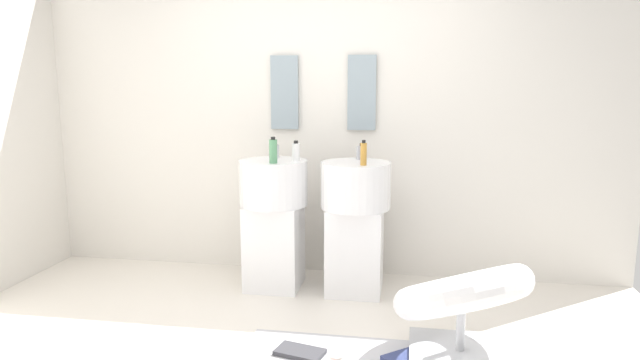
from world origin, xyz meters
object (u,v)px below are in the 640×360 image
(lounge_chair, at_px, (462,301))
(soap_bottle_amber, at_px, (364,154))
(soap_bottle_white, at_px, (296,152))
(soap_bottle_grey, at_px, (361,152))
(pedestal_sink_right, at_px, (355,221))
(pedestal_sink_left, at_px, (274,217))
(magazine_navy, at_px, (405,358))
(soap_bottle_green, at_px, (273,151))
(magazine_charcoal, at_px, (300,352))

(lounge_chair, relative_size, soap_bottle_amber, 6.29)
(soap_bottle_white, distance_m, soap_bottle_grey, 0.49)
(lounge_chair, bearing_deg, pedestal_sink_right, 126.29)
(pedestal_sink_left, relative_size, soap_bottle_amber, 6.15)
(magazine_navy, height_order, soap_bottle_grey, soap_bottle_grey)
(soap_bottle_grey, distance_m, soap_bottle_amber, 0.29)
(magazine_navy, bearing_deg, soap_bottle_green, 97.54)
(lounge_chair, bearing_deg, soap_bottle_green, 147.88)
(soap_bottle_grey, height_order, soap_bottle_amber, soap_bottle_amber)
(magazine_navy, xyz_separation_m, soap_bottle_green, (-0.97, 0.89, 1.04))
(lounge_chair, distance_m, soap_bottle_white, 1.61)
(magazine_charcoal, relative_size, soap_bottle_white, 1.81)
(soap_bottle_amber, bearing_deg, magazine_navy, -69.93)
(soap_bottle_white, bearing_deg, pedestal_sink_right, 3.03)
(soap_bottle_white, xyz_separation_m, soap_bottle_amber, (0.50, -0.12, 0.01))
(lounge_chair, bearing_deg, magazine_navy, -162.99)
(pedestal_sink_left, relative_size, magazine_charcoal, 3.94)
(soap_bottle_white, bearing_deg, soap_bottle_amber, -13.13)
(pedestal_sink_left, xyz_separation_m, lounge_chair, (1.31, -0.94, -0.19))
(pedestal_sink_right, height_order, lounge_chair, pedestal_sink_right)
(magazine_navy, height_order, magazine_charcoal, magazine_navy)
(pedestal_sink_left, height_order, soap_bottle_amber, soap_bottle_amber)
(magazine_charcoal, xyz_separation_m, soap_bottle_white, (-0.23, 1.03, 1.02))
(pedestal_sink_right, xyz_separation_m, soap_bottle_green, (-0.57, -0.15, 0.52))
(magazine_navy, bearing_deg, pedestal_sink_right, 70.87)
(magazine_charcoal, height_order, soap_bottle_green, soap_bottle_green)
(soap_bottle_white, distance_m, soap_bottle_green, 0.19)
(pedestal_sink_left, height_order, magazine_charcoal, pedestal_sink_left)
(magazine_charcoal, relative_size, soap_bottle_amber, 1.56)
(magazine_charcoal, relative_size, soap_bottle_grey, 2.23)
(magazine_navy, bearing_deg, soap_bottle_white, 89.41)
(soap_bottle_amber, bearing_deg, soap_bottle_grey, 98.49)
(pedestal_sink_right, relative_size, lounge_chair, 0.98)
(soap_bottle_amber, bearing_deg, magazine_charcoal, -106.45)
(pedestal_sink_right, relative_size, magazine_charcoal, 3.94)
(soap_bottle_amber, bearing_deg, pedestal_sink_left, 168.35)
(lounge_chair, relative_size, magazine_navy, 4.56)
(pedestal_sink_left, height_order, lounge_chair, pedestal_sink_left)
(pedestal_sink_left, xyz_separation_m, soap_bottle_green, (0.04, -0.15, 0.52))
(magazine_charcoal, bearing_deg, soap_bottle_white, 116.74)
(pedestal_sink_right, distance_m, soap_bottle_green, 0.79)
(soap_bottle_grey, height_order, soap_bottle_green, soap_bottle_green)
(lounge_chair, bearing_deg, soap_bottle_grey, 121.58)
(pedestal_sink_right, bearing_deg, lounge_chair, -53.71)
(lounge_chair, relative_size, soap_bottle_grey, 8.98)
(soap_bottle_green, bearing_deg, soap_bottle_amber, 0.64)
(soap_bottle_grey, xyz_separation_m, soap_bottle_amber, (0.04, -0.29, 0.03))
(pedestal_sink_left, height_order, soap_bottle_white, soap_bottle_white)
(pedestal_sink_right, distance_m, soap_bottle_amber, 0.54)
(pedestal_sink_left, bearing_deg, soap_bottle_grey, 12.76)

